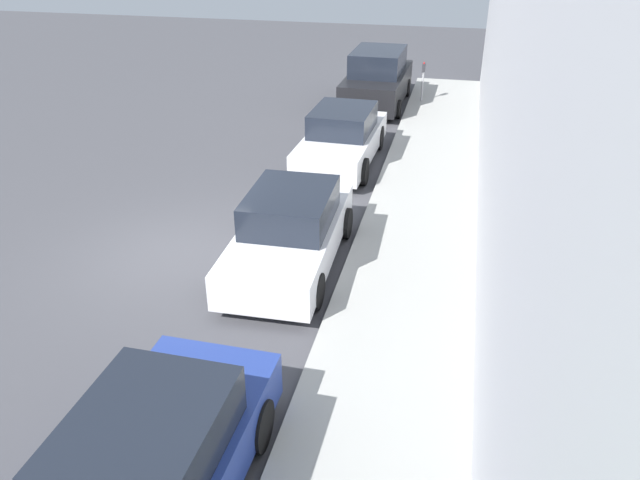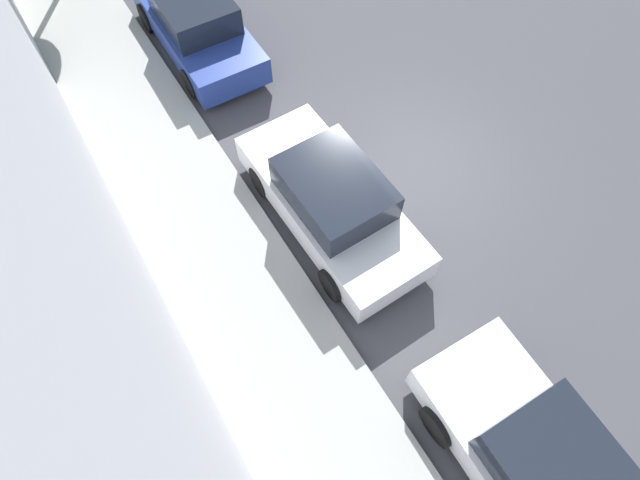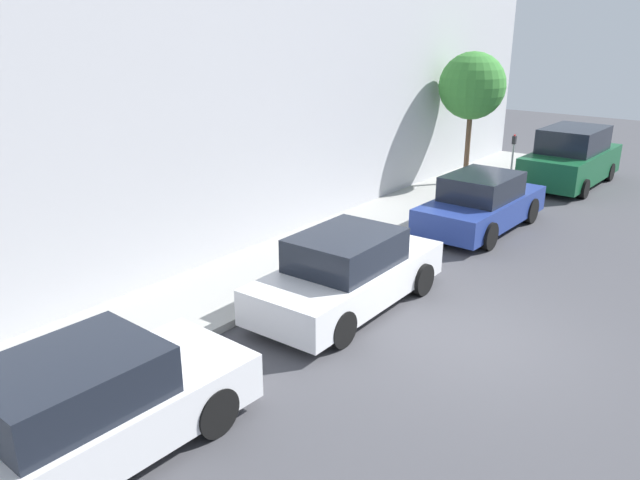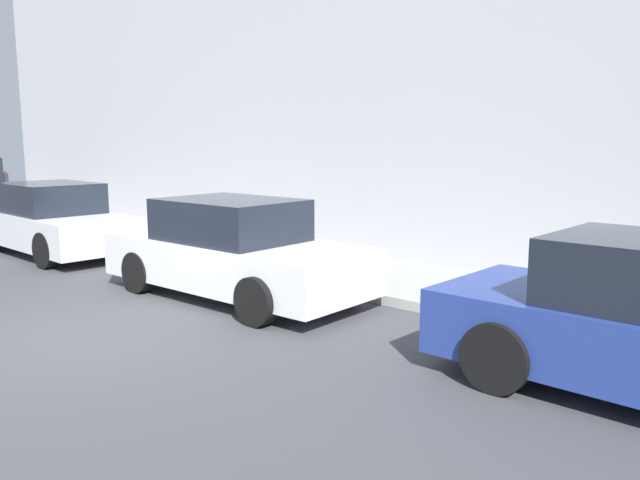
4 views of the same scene
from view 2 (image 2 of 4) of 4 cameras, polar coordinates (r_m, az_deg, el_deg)
name	(u,v)px [view 2 (image 2 of 4)]	position (r m, az deg, el deg)	size (l,w,h in m)	color
ground_plane	(416,165)	(11.41, 10.92, 8.42)	(60.00, 60.00, 0.00)	#424247
sidewalk	(223,264)	(9.99, -11.08, -2.75)	(2.54, 32.00, 0.15)	#9E9E99
parked_sedan_second	(197,24)	(13.75, -13.93, 22.80)	(1.92, 4.52, 1.54)	navy
parked_sedan_third	(332,201)	(9.78, 1.34, 4.52)	(1.92, 4.54, 1.54)	silver
parked_sedan_fourth	(549,476)	(8.82, 24.66, -23.29)	(1.92, 4.55, 1.54)	silver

